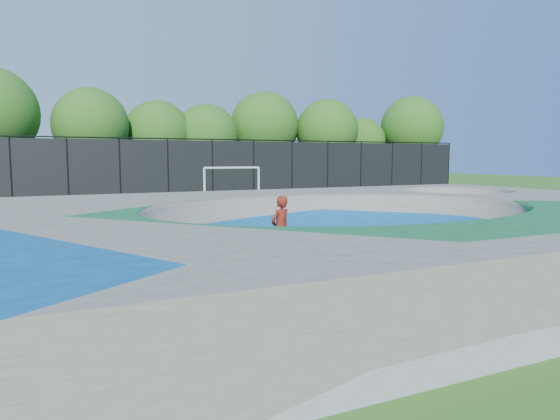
{
  "coord_description": "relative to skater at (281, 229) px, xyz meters",
  "views": [
    {
      "loc": [
        -7.35,
        -11.39,
        2.77
      ],
      "look_at": [
        -0.51,
        3.0,
        1.1
      ],
      "focal_mm": 32.0,
      "sensor_mm": 36.0,
      "label": 1
    }
  ],
  "objects": [
    {
      "name": "skate_deck",
      "position": [
        1.7,
        -0.47,
        -0.14
      ],
      "size": [
        22.0,
        14.0,
        1.5
      ],
      "primitive_type": "cube",
      "color": "gray",
      "rests_on": "ground"
    },
    {
      "name": "skater",
      "position": [
        0.0,
        0.0,
        0.0
      ],
      "size": [
        0.76,
        0.64,
        1.77
      ],
      "primitive_type": "imported",
      "rotation": [
        0.0,
        0.0,
        3.54
      ],
      "color": "red",
      "rests_on": "ground"
    },
    {
      "name": "skateboard",
      "position": [
        0.0,
        0.0,
        -0.86
      ],
      "size": [
        0.8,
        0.5,
        0.05
      ],
      "primitive_type": "cube",
      "rotation": [
        0.0,
        0.0,
        0.4
      ],
      "color": "black",
      "rests_on": "ground"
    },
    {
      "name": "soccer_goal",
      "position": [
        4.15,
        15.18,
        0.69
      ],
      "size": [
        3.42,
        0.12,
        2.26
      ],
      "color": "silver",
      "rests_on": "ground"
    },
    {
      "name": "treeline",
      "position": [
        2.61,
        25.35,
        4.14
      ],
      "size": [
        53.38,
        7.47,
        8.54
      ],
      "color": "#4A2F25",
      "rests_on": "ground"
    },
    {
      "name": "fence",
      "position": [
        1.7,
        20.53,
        1.21
      ],
      "size": [
        48.09,
        0.09,
        4.04
      ],
      "color": "black",
      "rests_on": "ground"
    },
    {
      "name": "ground",
      "position": [
        1.7,
        -0.47,
        -0.89
      ],
      "size": [
        120.0,
        120.0,
        0.0
      ],
      "primitive_type": "plane",
      "color": "#2B5D1A",
      "rests_on": "ground"
    }
  ]
}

